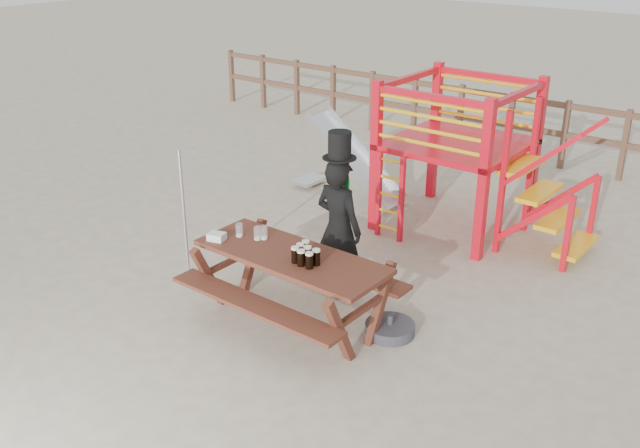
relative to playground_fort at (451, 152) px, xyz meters
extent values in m
plane|color=#C4B698|center=(-0.12, -3.58, -1.07)|extent=(60.00, 60.00, 0.00)
cube|color=brown|center=(-0.12, 3.42, 0.03)|extent=(15.00, 0.06, 0.10)
cube|color=brown|center=(-0.12, 3.42, -0.47)|extent=(15.00, 0.06, 0.10)
cube|color=brown|center=(-7.62, 3.42, -0.47)|extent=(0.09, 0.09, 1.20)
cube|color=brown|center=(-6.62, 3.42, -0.47)|extent=(0.09, 0.09, 1.20)
cube|color=brown|center=(-5.62, 3.42, -0.47)|extent=(0.09, 0.09, 1.20)
cube|color=brown|center=(-4.62, 3.42, -0.47)|extent=(0.09, 0.09, 1.20)
cube|color=brown|center=(-3.62, 3.42, -0.47)|extent=(0.09, 0.09, 1.20)
cube|color=brown|center=(-2.62, 3.42, -0.47)|extent=(0.09, 0.09, 1.20)
cube|color=brown|center=(-1.62, 3.42, -0.47)|extent=(0.09, 0.09, 1.20)
cube|color=brown|center=(-0.62, 3.42, -0.47)|extent=(0.09, 0.09, 1.20)
cube|color=brown|center=(0.38, 3.42, -0.47)|extent=(0.09, 0.09, 1.20)
cube|color=brown|center=(1.38, 3.42, -0.47)|extent=(0.09, 0.09, 1.20)
cube|color=red|center=(-0.72, -0.78, -0.02)|extent=(0.12, 0.12, 2.10)
cube|color=red|center=(0.88, -0.78, -0.02)|extent=(0.12, 0.12, 2.10)
cube|color=red|center=(-0.72, 0.82, -0.02)|extent=(0.12, 0.12, 2.10)
cube|color=red|center=(0.88, 0.82, -0.02)|extent=(0.12, 0.12, 2.10)
cube|color=red|center=(0.08, 0.02, 0.13)|extent=(1.72, 1.72, 0.08)
cube|color=red|center=(0.08, -0.78, 0.93)|extent=(1.60, 0.08, 0.08)
cube|color=red|center=(0.08, 0.82, 0.93)|extent=(1.60, 0.08, 0.08)
cube|color=red|center=(-0.72, 0.02, 0.93)|extent=(0.08, 1.60, 0.08)
cube|color=red|center=(0.88, 0.02, 0.93)|extent=(0.08, 1.60, 0.08)
cylinder|color=yellow|center=(0.08, -0.78, 0.31)|extent=(1.50, 0.05, 0.05)
cylinder|color=yellow|center=(0.08, 0.82, 0.31)|extent=(1.50, 0.05, 0.05)
cylinder|color=yellow|center=(0.08, -0.78, 0.49)|extent=(1.50, 0.05, 0.05)
cylinder|color=yellow|center=(0.08, 0.82, 0.49)|extent=(1.50, 0.05, 0.05)
cylinder|color=yellow|center=(0.08, -0.78, 0.67)|extent=(1.50, 0.05, 0.05)
cylinder|color=yellow|center=(0.08, 0.82, 0.67)|extent=(1.50, 0.05, 0.05)
cylinder|color=yellow|center=(0.08, -0.78, 0.85)|extent=(1.50, 0.05, 0.05)
cylinder|color=yellow|center=(0.08, 0.82, 0.85)|extent=(1.50, 0.05, 0.05)
cube|color=red|center=(-0.55, -0.93, -0.47)|extent=(0.06, 0.06, 1.20)
cube|color=red|center=(-0.19, -0.93, -0.47)|extent=(0.06, 0.06, 1.20)
cylinder|color=yellow|center=(-0.37, -0.93, -0.92)|extent=(0.36, 0.04, 0.04)
cylinder|color=yellow|center=(-0.37, -0.93, -0.68)|extent=(0.36, 0.04, 0.04)
cylinder|color=yellow|center=(-0.37, -0.93, -0.44)|extent=(0.36, 0.04, 0.04)
cylinder|color=yellow|center=(-0.37, -0.93, -0.20)|extent=(0.36, 0.04, 0.04)
cylinder|color=yellow|center=(-0.37, -0.93, 0.04)|extent=(0.36, 0.04, 0.04)
cube|color=yellow|center=(1.03, 0.02, 0.01)|extent=(0.30, 0.90, 0.06)
cube|color=yellow|center=(1.31, 0.02, -0.29)|extent=(0.30, 0.90, 0.06)
cube|color=yellow|center=(1.59, 0.02, -0.59)|extent=(0.30, 0.90, 0.06)
cube|color=yellow|center=(1.87, 0.02, -0.89)|extent=(0.30, 0.90, 0.06)
cube|color=red|center=(1.43, -0.43, -0.47)|extent=(0.95, 0.08, 0.86)
cube|color=red|center=(1.43, 0.47, -0.47)|extent=(0.95, 0.08, 0.86)
cube|color=silver|center=(-1.62, 0.02, -0.45)|extent=(1.53, 0.55, 1.21)
cube|color=silver|center=(-1.62, -0.25, -0.41)|extent=(1.58, 0.04, 1.28)
cube|color=silver|center=(-1.62, 0.29, -0.41)|extent=(1.58, 0.04, 1.28)
cube|color=silver|center=(-2.52, 0.02, -0.97)|extent=(0.35, 0.55, 0.05)
cube|color=brown|center=(0.01, -3.43, -0.28)|extent=(2.12, 0.80, 0.05)
cube|color=brown|center=(0.01, -4.02, -0.60)|extent=(2.12, 0.30, 0.04)
cube|color=brown|center=(0.01, -2.85, -0.60)|extent=(2.12, 0.30, 0.04)
cube|color=brown|center=(-0.89, -3.43, -0.69)|extent=(0.09, 1.27, 0.76)
cube|color=brown|center=(0.91, -3.44, -0.69)|extent=(0.09, 1.27, 0.76)
imported|color=black|center=(0.01, -2.61, -0.24)|extent=(0.62, 0.43, 1.66)
cube|color=#0B8126|center=(0.02, -2.48, -0.04)|extent=(0.07, 0.02, 0.39)
cylinder|color=black|center=(0.01, -2.61, 0.59)|extent=(0.38, 0.38, 0.01)
cylinder|color=black|center=(0.01, -2.61, 0.74)|extent=(0.25, 0.25, 0.29)
cube|color=white|center=(0.02, -2.48, 0.84)|extent=(0.13, 0.01, 0.03)
cylinder|color=#B2B2B7|center=(-1.44, -3.60, -0.22)|extent=(0.04, 0.04, 1.71)
cylinder|color=#3C3C41|center=(0.98, -2.98, -1.01)|extent=(0.53, 0.53, 0.12)
cylinder|color=#3C3C41|center=(0.98, -2.98, -0.90)|extent=(0.06, 0.06, 0.10)
cube|color=white|center=(-0.86, -3.66, -0.21)|extent=(0.21, 0.19, 0.08)
cylinder|color=black|center=(0.17, -3.56, -0.18)|extent=(0.08, 0.08, 0.15)
cylinder|color=#FBEACD|center=(0.17, -3.56, -0.09)|extent=(0.08, 0.08, 0.02)
cylinder|color=black|center=(0.26, -3.57, -0.18)|extent=(0.08, 0.08, 0.15)
cylinder|color=#FBEACD|center=(0.26, -3.57, -0.09)|extent=(0.08, 0.08, 0.02)
cylinder|color=black|center=(0.36, -3.57, -0.18)|extent=(0.08, 0.08, 0.15)
cylinder|color=#FBEACD|center=(0.36, -3.57, -0.09)|extent=(0.08, 0.08, 0.02)
cylinder|color=black|center=(0.16, -3.46, -0.18)|extent=(0.08, 0.08, 0.15)
cylinder|color=#FBEACD|center=(0.16, -3.46, -0.09)|extent=(0.08, 0.08, 0.02)
cylinder|color=black|center=(0.26, -3.47, -0.18)|extent=(0.08, 0.08, 0.15)
cylinder|color=#FBEACD|center=(0.26, -3.47, -0.09)|extent=(0.08, 0.08, 0.02)
cylinder|color=black|center=(0.37, -3.46, -0.18)|extent=(0.08, 0.08, 0.15)
cylinder|color=#FBEACD|center=(0.37, -3.46, -0.09)|extent=(0.08, 0.08, 0.02)
cylinder|color=black|center=(0.16, -3.37, -0.18)|extent=(0.08, 0.08, 0.15)
cylinder|color=#FBEACD|center=(0.16, -3.37, -0.09)|extent=(0.08, 0.08, 0.02)
cylinder|color=silver|center=(-0.52, -3.38, -0.18)|extent=(0.08, 0.08, 0.15)
cylinder|color=#FBEACD|center=(-0.52, -3.38, -0.24)|extent=(0.07, 0.07, 0.02)
cylinder|color=silver|center=(-0.73, -3.44, -0.18)|extent=(0.08, 0.08, 0.15)
cylinder|color=#FBEACD|center=(-0.73, -3.44, -0.24)|extent=(0.07, 0.07, 0.02)
cylinder|color=silver|center=(-0.47, -3.32, -0.18)|extent=(0.08, 0.08, 0.15)
cylinder|color=#FBEACD|center=(-0.47, -3.32, -0.24)|extent=(0.07, 0.07, 0.02)
camera|label=1|loc=(4.37, -8.51, 2.99)|focal=40.00mm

